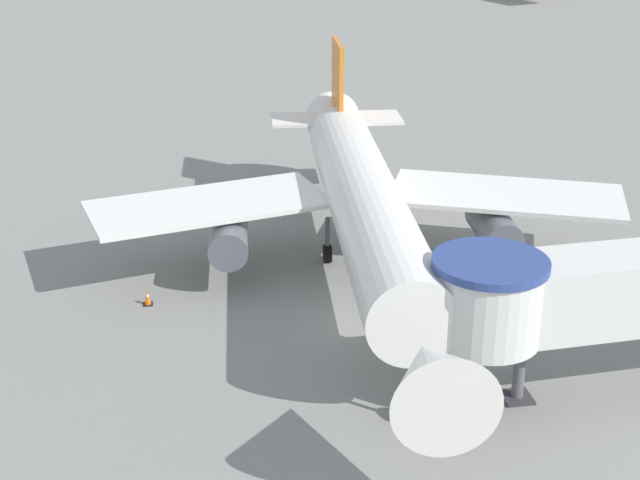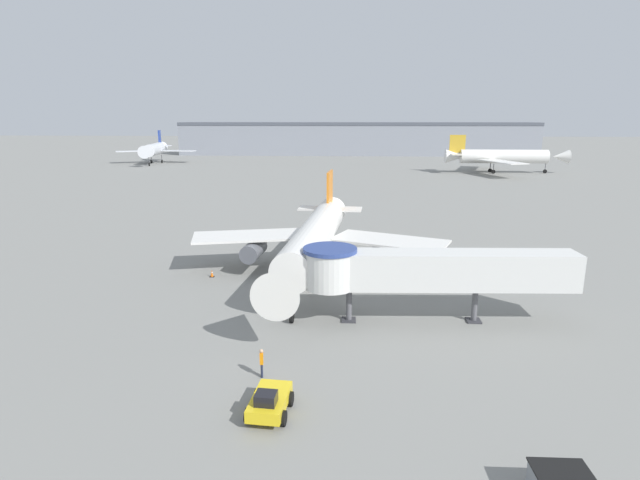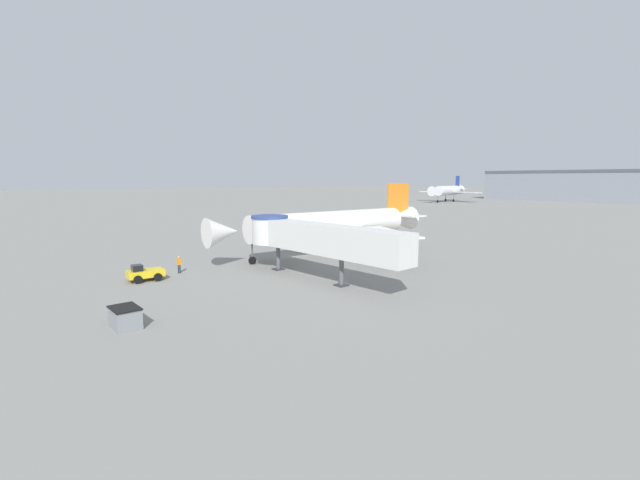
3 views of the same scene
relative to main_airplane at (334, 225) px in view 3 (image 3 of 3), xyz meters
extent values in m
plane|color=gray|center=(-1.15, -4.52, -3.92)|extent=(800.00, 800.00, 0.00)
cylinder|color=white|center=(-0.06, -0.72, 0.12)|extent=(5.23, 23.30, 3.34)
cone|color=white|center=(-1.27, -15.40, 0.12)|extent=(3.63, 3.94, 3.34)
cone|color=white|center=(0.98, 11.95, 0.12)|extent=(3.74, 5.27, 3.34)
cube|color=white|center=(-7.12, 2.26, -0.46)|extent=(12.08, 7.53, 0.22)
cube|color=white|center=(7.39, 1.07, -0.46)|extent=(12.30, 9.02, 0.22)
cube|color=orange|center=(0.96, 11.70, 3.13)|extent=(0.58, 4.14, 4.35)
cube|color=white|center=(1.00, 12.20, 0.71)|extent=(7.83, 3.51, 0.18)
cylinder|color=#565960|center=(-6.33, 0.92, -1.63)|extent=(2.17, 4.27, 1.84)
cylinder|color=#565960|center=(6.39, -0.13, -1.63)|extent=(2.17, 4.27, 1.84)
cylinder|color=#4C4C51|center=(-0.98, -11.84, -2.51)|extent=(0.18, 0.18, 1.92)
cylinder|color=black|center=(-0.98, -11.84, -3.47)|extent=(0.33, 0.92, 0.90)
cylinder|color=#4C4C51|center=(-1.32, 2.28, -2.51)|extent=(0.22, 0.22, 1.92)
cylinder|color=black|center=(-1.32, 2.28, -3.47)|extent=(0.47, 0.93, 0.90)
cylinder|color=#4C4C51|center=(1.68, 2.03, -2.51)|extent=(0.22, 0.22, 1.92)
cylinder|color=black|center=(1.68, 2.03, -3.47)|extent=(0.47, 0.93, 0.90)
cube|color=silver|center=(11.22, -10.84, 0.24)|extent=(18.72, 3.45, 2.80)
cylinder|color=silver|center=(1.92, -11.27, 0.24)|extent=(3.90, 3.90, 2.80)
cylinder|color=navy|center=(1.92, -11.27, 1.79)|extent=(4.10, 4.10, 0.30)
cylinder|color=#56565B|center=(3.41, -11.20, -2.54)|extent=(0.44, 0.44, 2.76)
cube|color=#333338|center=(3.41, -11.20, -3.86)|extent=(1.10, 1.10, 0.12)
cylinder|color=#56565B|center=(13.09, -10.75, -2.54)|extent=(0.44, 0.44, 2.76)
cube|color=#333338|center=(13.09, -10.75, -3.86)|extent=(1.10, 1.10, 0.12)
cube|color=yellow|center=(-0.74, -24.05, -3.19)|extent=(2.07, 3.48, 0.66)
cube|color=black|center=(-0.80, -24.80, -2.56)|extent=(1.16, 1.02, 0.60)
cylinder|color=black|center=(-1.73, -24.89, -3.52)|extent=(0.35, 0.82, 0.80)
cylinder|color=black|center=(0.10, -25.04, -3.52)|extent=(0.35, 0.82, 0.80)
cylinder|color=black|center=(-1.58, -23.05, -3.52)|extent=(0.35, 0.82, 0.80)
cylinder|color=black|center=(0.25, -23.20, -3.52)|extent=(0.35, 0.82, 0.80)
cube|color=gray|center=(12.13, -29.54, -3.25)|extent=(2.21, 1.61, 1.35)
cube|color=black|center=(12.13, -29.54, -2.53)|extent=(2.34, 1.70, 0.08)
cube|color=black|center=(9.97, 0.06, -3.90)|extent=(0.36, 0.36, 0.04)
cone|color=orange|center=(9.97, 0.06, -3.60)|extent=(0.25, 0.25, 0.56)
cylinder|color=white|center=(9.97, 0.06, -3.53)|extent=(0.14, 0.14, 0.07)
cube|color=black|center=(-10.20, -0.99, -3.90)|extent=(0.43, 0.43, 0.04)
cone|color=orange|center=(-10.20, -0.99, -3.54)|extent=(0.30, 0.30, 0.67)
cylinder|color=white|center=(-10.20, -0.99, -3.46)|extent=(0.16, 0.16, 0.08)
cylinder|color=#1E2338|center=(-1.82, -20.32, -3.48)|extent=(0.13, 0.13, 0.89)
cylinder|color=#1E2338|center=(-1.85, -20.14, -3.48)|extent=(0.13, 0.13, 0.89)
cube|color=orange|center=(-1.84, -20.23, -2.68)|extent=(0.24, 0.37, 0.70)
sphere|color=tan|center=(-1.84, -20.23, -2.21)|extent=(0.24, 0.24, 0.24)
cylinder|color=silver|center=(-64.01, 122.68, 0.94)|extent=(6.84, 18.22, 4.01)
cone|color=silver|center=(-61.95, 110.13, 0.94)|extent=(4.67, 5.01, 4.01)
cone|color=silver|center=(-65.68, 132.85, 0.94)|extent=(4.93, 6.59, 4.01)
cube|color=silver|center=(-71.96, 123.70, 0.24)|extent=(12.16, 9.22, 0.22)
cube|color=silver|center=(-56.80, 126.18, 0.24)|extent=(11.91, 6.18, 0.22)
cube|color=navy|center=(-65.63, 132.55, 4.56)|extent=(0.83, 3.66, 5.22)
cube|color=silver|center=(-65.72, 133.15, 1.65)|extent=(8.03, 3.78, 0.18)
cylinder|color=#4C4C51|center=(-62.53, 113.63, -2.22)|extent=(0.18, 0.18, 2.31)
cylinder|color=black|center=(-62.53, 113.63, -3.37)|extent=(0.43, 1.13, 1.10)
cylinder|color=#4C4C51|center=(-66.15, 124.58, -2.22)|extent=(0.22, 0.22, 2.31)
cylinder|color=black|center=(-66.15, 124.58, -3.37)|extent=(0.57, 1.15, 1.10)
cylinder|color=#4C4C51|center=(-62.59, 125.17, -2.22)|extent=(0.22, 0.22, 2.31)
cylinder|color=black|center=(-62.59, 125.17, -3.37)|extent=(0.57, 1.15, 1.10)
camera|label=1|loc=(-8.71, -37.86, 14.51)|focal=50.00mm
camera|label=2|loc=(3.34, -47.50, 11.43)|focal=28.00mm
camera|label=3|loc=(41.52, -37.25, 5.98)|focal=24.00mm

